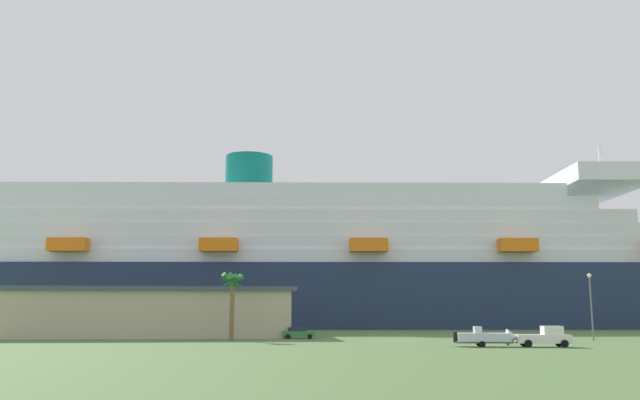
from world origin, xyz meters
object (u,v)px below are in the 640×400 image
Objects in this scene: parked_car_black_coupe at (14,332)px; cruise_ship at (369,270)px; pickup_truck at (545,337)px; small_boat_on_trailer at (490,338)px; street_lamp at (591,297)px; parked_car_green_wagon at (298,333)px; palm_tree at (233,286)px.

cruise_ship is at bearing 41.86° from parked_car_black_coupe.
cruise_ship is at bearing 92.26° from pickup_truck.
street_lamp is at bearing 35.00° from small_boat_on_trailer.
small_boat_on_trailer is 1.75× the size of parked_car_black_coupe.
small_boat_on_trailer is 23.56m from street_lamp.
cruise_ship is at bearing 70.45° from parked_car_green_wagon.
small_boat_on_trailer is 0.88× the size of street_lamp.
parked_car_black_coupe is 39.96m from parked_car_green_wagon.
street_lamp is 39.36m from parked_car_green_wagon.
small_boat_on_trailer reaches higher than parked_car_green_wagon.
pickup_truck is at bearing -9.55° from small_boat_on_trailer.
cruise_ship reaches higher than pickup_truck.
street_lamp is at bearing -7.31° from palm_tree.
small_boat_on_trailer is at bearing -34.66° from palm_tree.
parked_car_green_wagon is at bearing 134.53° from pickup_truck.
pickup_truck is 34.87m from parked_car_green_wagon.
street_lamp is at bearing -15.80° from parked_car_green_wagon.
street_lamp is (16.47, -70.12, -7.72)m from cruise_ship.
parked_car_black_coupe is at bearing 172.76° from parked_car_green_wagon.
palm_tree is 1.90× the size of parked_car_green_wagon.
street_lamp is 78.96m from parked_car_black_coupe.
palm_tree is at bearing 145.34° from small_boat_on_trailer.
parked_car_green_wagon is (-37.60, 10.64, -4.77)m from street_lamp.
parked_car_black_coupe is (-60.77, -54.44, -12.48)m from cruise_ship.
cruise_ship reaches higher than palm_tree.
cruise_ship is at bearing 103.22° from street_lamp.
street_lamp is (46.76, -6.00, -1.42)m from palm_tree.
cruise_ship is 71.19m from palm_tree.
palm_tree is (-27.84, 19.25, 6.06)m from small_boat_on_trailer.
pickup_truck is 5.85m from small_boat_on_trailer.
street_lamp is 1.84× the size of parked_car_green_wagon.
cruise_ship is 25.10× the size of street_lamp.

